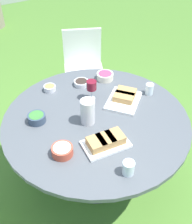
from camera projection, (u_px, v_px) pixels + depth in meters
ground_plane at (96, 176)px, 2.67m from camera, size 40.00×40.00×0.00m
dining_table at (96, 127)px, 2.26m from camera, size 1.46×1.46×0.73m
chair_near_left at (83, 63)px, 3.26m from camera, size 0.57×0.56×0.89m
water_pitcher at (88, 112)px, 2.10m from camera, size 0.12×0.11×0.20m
wine_glass at (92, 86)px, 2.30m from camera, size 0.08×0.08×0.18m
platter_bread_main at (106, 142)px, 1.95m from camera, size 0.34×0.23×0.08m
platter_charcuterie at (124, 98)px, 2.35m from camera, size 0.41×0.40×0.07m
bowl_fries at (50, 88)px, 2.46m from camera, size 0.10×0.10×0.05m
bowl_salad at (37, 118)px, 2.14m from camera, size 0.14×0.14×0.07m
bowl_olives at (81, 83)px, 2.53m from camera, size 0.13×0.13×0.04m
bowl_dip_red at (105, 76)px, 2.60m from camera, size 0.15×0.15×0.06m
bowl_dip_cream at (62, 150)px, 1.89m from camera, size 0.15×0.15×0.07m
cup_water_near at (128, 168)px, 1.76m from camera, size 0.08×0.08×0.10m
cup_water_far at (149, 89)px, 2.41m from camera, size 0.07×0.07×0.10m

